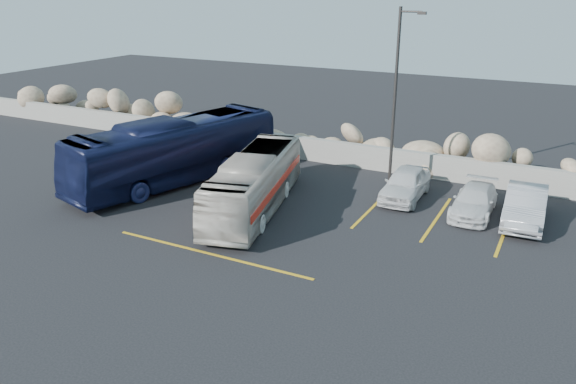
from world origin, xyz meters
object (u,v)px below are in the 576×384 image
at_px(lamppost, 396,96).
at_px(vintage_bus, 255,182).
at_px(car_c, 474,201).
at_px(car_b, 525,205).
at_px(tour_coach, 176,150).
at_px(car_a, 405,184).

bearing_deg(lamppost, vintage_bus, -130.58).
bearing_deg(vintage_bus, car_c, 10.25).
relative_size(car_b, car_c, 1.12).
bearing_deg(tour_coach, car_b, 23.70).
relative_size(tour_coach, car_b, 2.55).
xyz_separation_m(tour_coach, car_c, (13.33, 2.24, -0.96)).
bearing_deg(car_c, car_a, 170.13).
xyz_separation_m(lamppost, vintage_bus, (-4.26, -4.97, -3.11)).
height_order(tour_coach, car_c, tour_coach).
relative_size(vintage_bus, car_b, 2.00).
bearing_deg(car_a, car_c, -10.26).
distance_m(car_a, car_b, 4.96).
relative_size(tour_coach, car_a, 2.75).
bearing_deg(car_a, car_b, -6.33).
bearing_deg(vintage_bus, car_b, 6.24).
xyz_separation_m(lamppost, car_a, (0.92, -0.82, -3.62)).
xyz_separation_m(car_b, car_c, (-1.92, -0.03, -0.15)).
distance_m(car_b, car_c, 1.92).
relative_size(vintage_bus, car_c, 2.23).
distance_m(vintage_bus, tour_coach, 5.35).
bearing_deg(car_c, vintage_bus, -156.56).
height_order(vintage_bus, car_a, vintage_bus).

